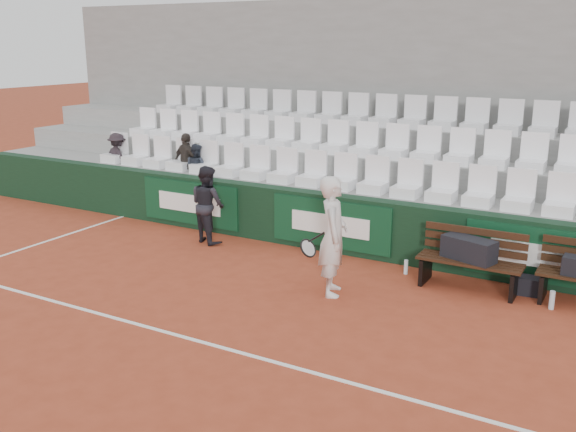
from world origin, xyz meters
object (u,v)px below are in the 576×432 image
(tennis_player, at_px, (333,236))
(water_bottle_near, at_px, (406,267))
(spectator_c, at_px, (196,146))
(spectator_b, at_px, (186,141))
(bench_left, at_px, (469,275))
(spectator_a, at_px, (116,137))
(sports_bag_left, at_px, (469,249))
(ball_kid, at_px, (208,204))
(sports_bag_ground, at_px, (529,286))
(water_bottle_far, at_px, (552,300))

(tennis_player, bearing_deg, water_bottle_near, 62.60)
(spectator_c, bearing_deg, water_bottle_near, 179.00)
(tennis_player, xyz_separation_m, spectator_b, (-4.39, 2.29, 0.74))
(water_bottle_near, height_order, tennis_player, tennis_player)
(bench_left, height_order, water_bottle_near, bench_left)
(spectator_c, bearing_deg, spectator_a, 10.87)
(bench_left, relative_size, sports_bag_left, 1.96)
(water_bottle_near, distance_m, ball_kid, 3.75)
(bench_left, distance_m, spectator_b, 6.33)
(bench_left, xyz_separation_m, sports_bag_ground, (0.81, 0.24, -0.10))
(water_bottle_far, height_order, spectator_b, spectator_b)
(tennis_player, bearing_deg, spectator_b, 152.39)
(spectator_c, bearing_deg, tennis_player, 161.89)
(sports_bag_left, relative_size, sports_bag_ground, 1.80)
(bench_left, distance_m, water_bottle_near, 1.03)
(bench_left, bearing_deg, tennis_player, -146.47)
(spectator_a, xyz_separation_m, spectator_b, (1.89, 0.00, 0.06))
(sports_bag_left, xyz_separation_m, sports_bag_ground, (0.84, 0.23, -0.48))
(sports_bag_ground, distance_m, tennis_player, 2.93)
(sports_bag_left, distance_m, spectator_b, 6.22)
(ball_kid, height_order, spectator_b, spectator_b)
(spectator_a, bearing_deg, tennis_player, 170.99)
(tennis_player, distance_m, ball_kid, 3.24)
(sports_bag_left, xyz_separation_m, water_bottle_near, (-0.98, 0.15, -0.50))
(sports_bag_left, relative_size, spectator_c, 0.76)
(bench_left, bearing_deg, spectator_b, 168.98)
(water_bottle_near, height_order, spectator_b, spectator_b)
(ball_kid, xyz_separation_m, spectator_c, (-1.11, 1.16, 0.80))
(sports_bag_ground, relative_size, spectator_b, 0.35)
(bench_left, xyz_separation_m, tennis_player, (-1.68, -1.11, 0.64))
(sports_bag_ground, bearing_deg, ball_kid, -177.70)
(water_bottle_near, xyz_separation_m, spectator_b, (-5.05, 1.01, 1.49))
(water_bottle_near, bearing_deg, spectator_c, 168.12)
(water_bottle_far, distance_m, ball_kid, 5.92)
(bench_left, bearing_deg, ball_kid, 179.73)
(water_bottle_far, relative_size, tennis_player, 0.15)
(bench_left, distance_m, water_bottle_far, 1.19)
(tennis_player, bearing_deg, sports_bag_left, 34.49)
(sports_bag_left, bearing_deg, bench_left, -29.69)
(sports_bag_ground, height_order, water_bottle_near, sports_bag_ground)
(water_bottle_far, bearing_deg, sports_bag_left, 171.21)
(sports_bag_left, relative_size, spectator_b, 0.64)
(spectator_c, bearing_deg, water_bottle_far, 179.96)
(spectator_c, bearing_deg, bench_left, 179.41)
(water_bottle_near, xyz_separation_m, spectator_c, (-4.81, 1.01, 1.39))
(water_bottle_far, bearing_deg, bench_left, 171.85)
(bench_left, distance_m, sports_bag_ground, 0.85)
(bench_left, xyz_separation_m, sports_bag_left, (-0.03, 0.02, 0.39))
(sports_bag_ground, bearing_deg, sports_bag_left, -165.03)
(sports_bag_ground, relative_size, water_bottle_near, 1.86)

